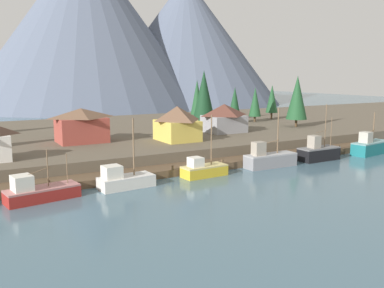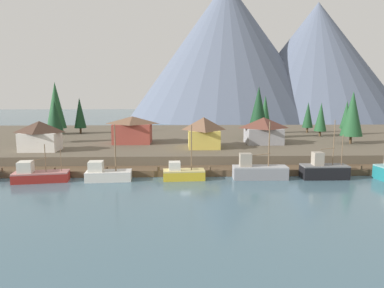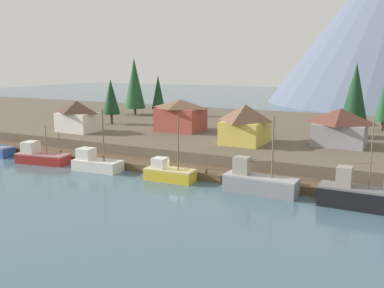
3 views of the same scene
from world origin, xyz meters
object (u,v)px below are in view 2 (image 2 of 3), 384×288
(conifer_back_left, at_px, (55,117))
(conifer_far_right, at_px, (80,113))
(conifer_mid_right, at_px, (265,111))
(conifer_near_right, at_px, (321,117))
(conifer_back_right, at_px, (308,115))
(house_red, at_px, (132,129))
(fishing_boat_black, at_px, (324,170))
(conifer_far_left, at_px, (258,109))
(fishing_boat_yellow, at_px, (183,173))
(conifer_near_left, at_px, (347,115))
(conifer_mid_left, at_px, (352,114))
(house_grey, at_px, (264,130))
(fishing_boat_grey, at_px, (258,171))
(fishing_boat_white, at_px, (106,174))
(house_yellow, at_px, (204,132))
(fishing_boat_red, at_px, (39,175))
(house_white, at_px, (40,136))
(conifer_centre, at_px, (56,105))

(conifer_back_left, xyz_separation_m, conifer_far_right, (0.54, 16.49, -0.07))
(conifer_mid_right, height_order, conifer_far_right, conifer_mid_right)
(conifer_near_right, relative_size, conifer_back_right, 1.01)
(house_red, bearing_deg, conifer_far_right, 131.68)
(fishing_boat_black, relative_size, conifer_far_left, 0.75)
(fishing_boat_yellow, distance_m, conifer_back_right, 51.59)
(conifer_near_left, relative_size, conifer_mid_left, 0.78)
(conifer_mid_left, bearing_deg, house_grey, 177.90)
(fishing_boat_grey, bearing_deg, conifer_near_right, 56.15)
(fishing_boat_white, relative_size, conifer_far_left, 0.70)
(house_grey, distance_m, house_yellow, 13.59)
(fishing_boat_red, bearing_deg, conifer_back_left, 94.50)
(fishing_boat_yellow, bearing_deg, house_red, 112.50)
(house_yellow, height_order, conifer_mid_left, conifer_mid_left)
(conifer_mid_left, distance_m, conifer_mid_right, 23.09)
(fishing_boat_black, height_order, conifer_mid_left, conifer_mid_left)
(conifer_back_right, height_order, conifer_far_right, conifer_far_right)
(house_yellow, bearing_deg, conifer_back_right, 39.64)
(house_grey, distance_m, conifer_back_left, 43.82)
(house_white, xyz_separation_m, conifer_mid_right, (47.20, 25.91, 2.99))
(house_white, xyz_separation_m, conifer_near_right, (59.10, 19.27, 1.89))
(house_yellow, relative_size, conifer_near_right, 0.91)
(conifer_near_left, distance_m, conifer_back_right, 9.30)
(conifer_near_left, bearing_deg, conifer_mid_right, 169.85)
(fishing_boat_grey, distance_m, conifer_mid_left, 31.23)
(conifer_near_left, bearing_deg, house_grey, -149.05)
(fishing_boat_red, bearing_deg, conifer_mid_right, 33.40)
(fishing_boat_grey, height_order, conifer_far_right, conifer_far_right)
(house_white, height_order, conifer_near_left, conifer_near_left)
(fishing_boat_red, xyz_separation_m, conifer_back_left, (-5.55, 23.46, 6.86))
(conifer_centre, bearing_deg, conifer_near_left, -2.56)
(fishing_boat_grey, relative_size, conifer_mid_left, 0.81)
(conifer_mid_right, height_order, conifer_far_left, conifer_far_left)
(house_grey, bearing_deg, fishing_boat_yellow, -130.05)
(fishing_boat_red, relative_size, conifer_far_left, 0.68)
(fishing_boat_yellow, distance_m, fishing_boat_grey, 11.54)
(conifer_mid_left, distance_m, conifer_back_right, 19.96)
(fishing_boat_grey, bearing_deg, conifer_mid_right, 76.39)
(conifer_far_right, bearing_deg, fishing_boat_red, -82.86)
(house_red, distance_m, conifer_near_left, 53.09)
(fishing_boat_yellow, height_order, house_white, fishing_boat_yellow)
(fishing_boat_grey, bearing_deg, house_yellow, 117.01)
(conifer_far_right, bearing_deg, conifer_far_left, -13.60)
(conifer_centre, height_order, conifer_far_left, conifer_centre)
(fishing_boat_yellow, bearing_deg, house_yellow, 71.62)
(conifer_near_left, relative_size, conifer_far_left, 0.71)
(house_white, bearing_deg, fishing_boat_yellow, -25.22)
(conifer_mid_left, height_order, conifer_back_left, conifer_mid_left)
(fishing_boat_yellow, height_order, house_grey, fishing_boat_yellow)
(house_white, xyz_separation_m, conifer_near_left, (66.84, 22.39, 2.23))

